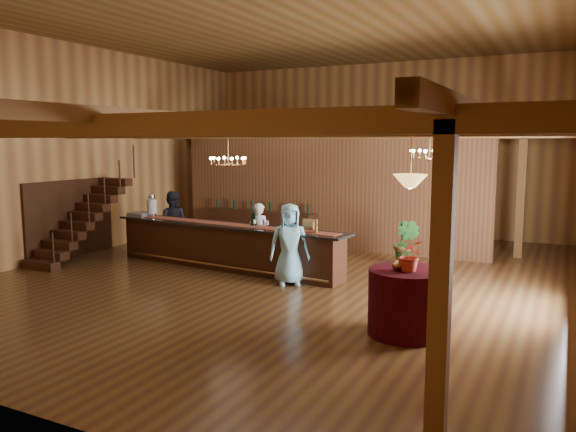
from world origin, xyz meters
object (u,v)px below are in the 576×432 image
at_px(beverage_dispenser, 152,206).
at_px(round_table, 407,302).
at_px(raffle_drum, 310,225).
at_px(pendant_lamp, 410,181).
at_px(tasting_bar, 226,246).
at_px(backbar_shelf, 261,227).
at_px(bartender, 259,233).
at_px(staff_second, 172,223).
at_px(floor_plant, 406,243).
at_px(guest, 290,244).
at_px(chandelier_right, 430,154).
at_px(chandelier_left, 228,161).

relative_size(beverage_dispenser, round_table, 0.50).
bearing_deg(beverage_dispenser, round_table, -21.31).
bearing_deg(raffle_drum, pendant_lamp, -40.92).
bearing_deg(tasting_bar, backbar_shelf, 110.06).
relative_size(bartender, staff_second, 0.89).
height_order(pendant_lamp, bartender, pendant_lamp).
bearing_deg(pendant_lamp, round_table, 0.00).
relative_size(staff_second, floor_plant, 1.48).
bearing_deg(staff_second, tasting_bar, 137.34).
bearing_deg(staff_second, raffle_drum, 142.99).
bearing_deg(round_table, raffle_drum, 139.08).
bearing_deg(staff_second, backbar_shelf, -141.65).
distance_m(beverage_dispenser, bartender, 3.01).
bearing_deg(guest, backbar_shelf, 96.73).
bearing_deg(beverage_dispenser, pendant_lamp, -21.31).
bearing_deg(guest, tasting_bar, 131.78).
height_order(beverage_dispenser, bartender, beverage_dispenser).
height_order(beverage_dispenser, floor_plant, beverage_dispenser).
height_order(tasting_bar, chandelier_right, chandelier_right).
relative_size(raffle_drum, round_table, 0.28).
bearing_deg(beverage_dispenser, tasting_bar, -6.61).
bearing_deg(backbar_shelf, floor_plant, -9.51).
xyz_separation_m(tasting_bar, chandelier_left, (0.39, -0.46, 2.03)).
bearing_deg(pendant_lamp, raffle_drum, 139.08).
relative_size(backbar_shelf, chandelier_right, 4.30).
bearing_deg(beverage_dispenser, floor_plant, 16.37).
bearing_deg(floor_plant, backbar_shelf, 166.76).
bearing_deg(chandelier_left, tasting_bar, 130.24).
bearing_deg(backbar_shelf, chandelier_right, -21.45).
distance_m(round_table, guest, 3.60).
height_order(raffle_drum, floor_plant, raffle_drum).
distance_m(beverage_dispenser, raffle_drum, 4.77).
bearing_deg(floor_plant, bartender, -158.05).
height_order(chandelier_right, guest, chandelier_right).
bearing_deg(bartender, pendant_lamp, 141.13).
bearing_deg(pendant_lamp, chandelier_right, 97.80).
relative_size(chandelier_right, floor_plant, 0.69).
bearing_deg(raffle_drum, beverage_dispenser, 173.39).
distance_m(chandelier_right, pendant_lamp, 3.32).
xyz_separation_m(beverage_dispenser, chandelier_left, (2.83, -0.75, 1.23)).
xyz_separation_m(round_table, chandelier_left, (-4.63, 2.16, 2.05)).
xyz_separation_m(raffle_drum, guest, (-0.28, -0.41, -0.37)).
bearing_deg(chandelier_right, tasting_bar, -171.99).
height_order(tasting_bar, raffle_drum, raffle_drum).
distance_m(round_table, pendant_lamp, 1.89).
height_order(chandelier_left, floor_plant, chandelier_left).
relative_size(round_table, floor_plant, 1.04).
xyz_separation_m(tasting_bar, round_table, (5.03, -2.63, -0.02)).
bearing_deg(round_table, beverage_dispenser, 158.69).
distance_m(raffle_drum, staff_second, 4.51).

